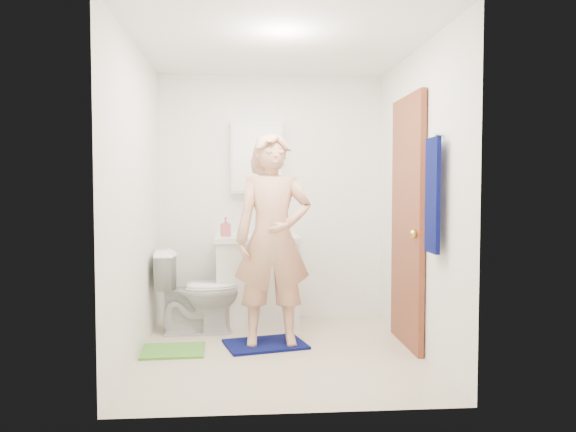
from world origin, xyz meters
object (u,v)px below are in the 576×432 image
object	(u,v)px
towel	(433,195)
man	(273,239)
toilet	(198,291)
medicine_cabinet	(257,157)
vanity_cabinet	(258,283)
soap_dispenser	(226,227)
toothbrush_cup	(283,230)

from	to	relation	value
towel	man	bearing A→B (deg)	144.59
towel	toilet	distance (m)	2.30
medicine_cabinet	toilet	size ratio (longest dim) A/B	0.94
vanity_cabinet	soap_dispenser	world-z (taller)	soap_dispenser
toothbrush_cup	man	size ratio (longest dim) A/B	0.07
vanity_cabinet	towel	xyz separation A→B (m)	(1.18, -1.48, 0.85)
toothbrush_cup	toilet	bearing A→B (deg)	-155.64
toilet	man	xyz separation A→B (m)	(0.65, -0.48, 0.51)
vanity_cabinet	towel	distance (m)	2.08
towel	soap_dispenser	world-z (taller)	towel
medicine_cabinet	towel	distance (m)	2.11
vanity_cabinet	towel	bearing A→B (deg)	-51.53
medicine_cabinet	soap_dispenser	size ratio (longest dim) A/B	3.98
soap_dispenser	towel	bearing A→B (deg)	-44.32
towel	toilet	world-z (taller)	towel
vanity_cabinet	toothbrush_cup	world-z (taller)	toothbrush_cup
vanity_cabinet	man	world-z (taller)	man
medicine_cabinet	towel	size ratio (longest dim) A/B	0.87
vanity_cabinet	toothbrush_cup	distance (m)	0.57
towel	vanity_cabinet	bearing A→B (deg)	128.47
medicine_cabinet	toilet	world-z (taller)	medicine_cabinet
vanity_cabinet	man	bearing A→B (deg)	-81.38
toilet	soap_dispenser	size ratio (longest dim) A/B	4.24
vanity_cabinet	towel	size ratio (longest dim) A/B	1.00
vanity_cabinet	toilet	xyz separation A→B (m)	(-0.54, -0.24, -0.03)
soap_dispenser	man	size ratio (longest dim) A/B	0.10
soap_dispenser	toothbrush_cup	bearing A→B (deg)	16.46
toilet	toothbrush_cup	distance (m)	1.02
medicine_cabinet	man	distance (m)	1.19
medicine_cabinet	towel	world-z (taller)	medicine_cabinet
toilet	toothbrush_cup	size ratio (longest dim) A/B	6.38
soap_dispenser	man	xyz separation A→B (m)	(0.41, -0.68, -0.05)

